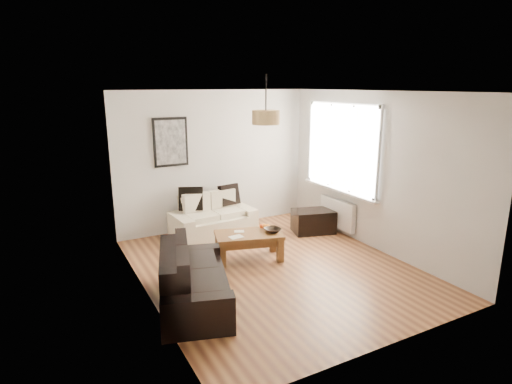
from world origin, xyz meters
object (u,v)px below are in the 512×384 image
sofa_leather (194,277)px  ottoman (313,221)px  loveseat_cream (213,216)px  coffee_table (249,246)px

sofa_leather → ottoman: sofa_leather is taller
loveseat_cream → sofa_leather: 2.50m
sofa_leather → ottoman: size_ratio=2.22×
coffee_table → ottoman: ottoman is taller
sofa_leather → coffee_table: 1.56m
sofa_leather → coffee_table: bearing=-36.6°
ottoman → coffee_table: bearing=-161.9°
sofa_leather → coffee_table: size_ratio=1.60×
loveseat_cream → sofa_leather: (-1.17, -2.21, -0.01)m
loveseat_cream → ottoman: size_ratio=1.96×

